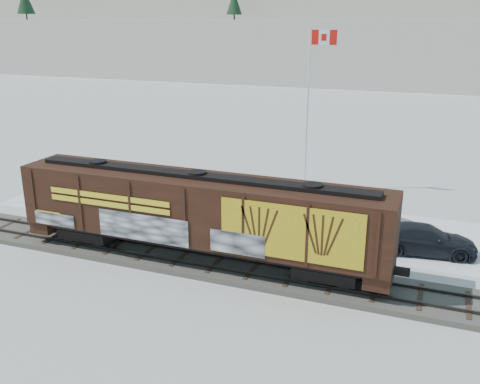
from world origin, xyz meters
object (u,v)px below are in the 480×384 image
at_px(car_silver, 259,203).
at_px(car_dark, 425,239).
at_px(hopper_railcar, 198,211).
at_px(car_white, 381,222).
at_px(flagpole, 308,133).

distance_m(car_silver, car_dark, 10.87).
xyz_separation_m(hopper_railcar, car_white, (8.26, 7.69, -2.23)).
bearing_deg(flagpole, car_dark, -44.72).
bearing_deg(car_silver, car_dark, -101.83).
bearing_deg(car_dark, car_silver, 67.93).
height_order(flagpole, car_white, flagpole).
bearing_deg(hopper_railcar, flagpole, 82.23).
bearing_deg(car_silver, car_white, -92.64).
bearing_deg(flagpole, car_white, -47.18).
bearing_deg(car_white, hopper_railcar, 141.33).
bearing_deg(car_white, car_dark, -119.35).
relative_size(car_silver, car_dark, 0.74).
bearing_deg(car_white, car_silver, 92.81).
xyz_separation_m(flagpole, car_dark, (8.87, -8.78, -3.53)).
height_order(flagpole, car_silver, flagpole).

